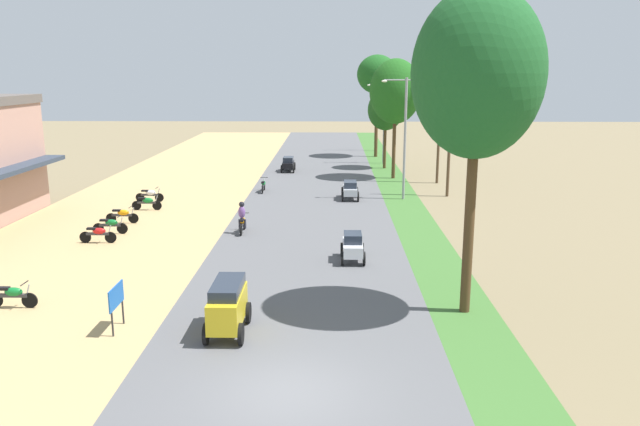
# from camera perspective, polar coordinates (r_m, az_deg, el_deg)

# --- Properties ---
(ground_plane) EXTENTS (180.00, 180.00, 0.00)m
(ground_plane) POSITION_cam_1_polar(r_m,az_deg,el_deg) (16.67, -2.95, -16.53)
(ground_plane) COLOR #7A6B4C
(road_strip) EXTENTS (9.00, 140.00, 0.08)m
(road_strip) POSITION_cam_1_polar(r_m,az_deg,el_deg) (16.65, -2.95, -16.41)
(road_strip) COLOR #565659
(road_strip) RESTS_ON ground
(median_strip) EXTENTS (2.40, 140.00, 0.06)m
(median_strip) POSITION_cam_1_polar(r_m,az_deg,el_deg) (17.24, 17.10, -15.95)
(median_strip) COLOR #3D6B2D
(median_strip) RESTS_ON ground
(parked_motorbike_nearest) EXTENTS (1.80, 0.54, 0.94)m
(parked_motorbike_nearest) POSITION_cam_1_polar(r_m,az_deg,el_deg) (24.34, -26.62, -6.78)
(parked_motorbike_nearest) COLOR black
(parked_motorbike_nearest) RESTS_ON dirt_shoulder
(parked_motorbike_second) EXTENTS (1.80, 0.54, 0.94)m
(parked_motorbike_second) POSITION_cam_1_polar(r_m,az_deg,el_deg) (31.73, -19.87, -1.77)
(parked_motorbike_second) COLOR black
(parked_motorbike_second) RESTS_ON dirt_shoulder
(parked_motorbike_third) EXTENTS (1.80, 0.54, 0.94)m
(parked_motorbike_third) POSITION_cam_1_polar(r_m,az_deg,el_deg) (33.31, -18.84, -1.02)
(parked_motorbike_third) COLOR black
(parked_motorbike_third) RESTS_ON dirt_shoulder
(parked_motorbike_fourth) EXTENTS (1.80, 0.54, 0.94)m
(parked_motorbike_fourth) POSITION_cam_1_polar(r_m,az_deg,el_deg) (35.43, -17.84, -0.13)
(parked_motorbike_fourth) COLOR black
(parked_motorbike_fourth) RESTS_ON dirt_shoulder
(parked_motorbike_fifth) EXTENTS (1.80, 0.54, 0.94)m
(parked_motorbike_fifth) POSITION_cam_1_polar(r_m,az_deg,el_deg) (38.39, -15.74, 0.98)
(parked_motorbike_fifth) COLOR black
(parked_motorbike_fifth) RESTS_ON dirt_shoulder
(parked_motorbike_sixth) EXTENTS (1.80, 0.54, 0.94)m
(parked_motorbike_sixth) POSITION_cam_1_polar(r_m,az_deg,el_deg) (40.80, -15.49, 1.69)
(parked_motorbike_sixth) COLOR black
(parked_motorbike_sixth) RESTS_ON dirt_shoulder
(street_signboard) EXTENTS (0.06, 1.30, 1.50)m
(street_signboard) POSITION_cam_1_polar(r_m,az_deg,el_deg) (20.87, -18.36, -7.59)
(street_signboard) COLOR #262628
(street_signboard) RESTS_ON dirt_shoulder
(median_tree_nearest) EXTENTS (4.26, 4.26, 10.84)m
(median_tree_nearest) POSITION_cam_1_polar(r_m,az_deg,el_deg) (20.74, 14.40, 12.33)
(median_tree_nearest) COLOR #4C351E
(median_tree_nearest) RESTS_ON median_strip
(median_tree_second) EXTENTS (3.94, 3.94, 9.13)m
(median_tree_second) POSITION_cam_1_polar(r_m,az_deg,el_deg) (47.92, 7.00, 11.11)
(median_tree_second) COLOR #4C351E
(median_tree_second) RESTS_ON median_strip
(median_tree_third) EXTENTS (3.04, 3.04, 6.71)m
(median_tree_third) POSITION_cam_1_polar(r_m,az_deg,el_deg) (53.03, 6.11, 9.46)
(median_tree_third) COLOR #4C351E
(median_tree_third) RESTS_ON median_strip
(median_tree_fourth) EXTENTS (3.86, 3.86, 9.74)m
(median_tree_fourth) POSITION_cam_1_polar(r_m,az_deg,el_deg) (60.28, 5.33, 12.63)
(median_tree_fourth) COLOR #4C351E
(median_tree_fourth) RESTS_ON median_strip
(streetlamp_near) EXTENTS (3.16, 0.20, 7.79)m
(streetlamp_near) POSITION_cam_1_polar(r_m,az_deg,el_deg) (40.00, 7.90, 7.61)
(streetlamp_near) COLOR gray
(streetlamp_near) RESTS_ON median_strip
(streetlamp_mid) EXTENTS (3.16, 0.20, 7.19)m
(streetlamp_mid) POSITION_cam_1_polar(r_m,az_deg,el_deg) (56.04, 5.97, 8.85)
(streetlamp_mid) COLOR gray
(streetlamp_mid) RESTS_ON median_strip
(streetlamp_far) EXTENTS (3.16, 0.20, 7.37)m
(streetlamp_far) POSITION_cam_1_polar(r_m,az_deg,el_deg) (65.19, 5.29, 9.51)
(streetlamp_far) COLOR gray
(streetlamp_far) RESTS_ON median_strip
(utility_pole_near) EXTENTS (1.80, 0.20, 8.18)m
(utility_pole_near) POSITION_cam_1_polar(r_m,az_deg,el_deg) (41.73, 11.95, 7.29)
(utility_pole_near) COLOR brown
(utility_pole_near) RESTS_ON ground
(utility_pole_far) EXTENTS (1.80, 0.20, 9.85)m
(utility_pole_far) POSITION_cam_1_polar(r_m,az_deg,el_deg) (46.67, 11.04, 8.94)
(utility_pole_far) COLOR brown
(utility_pole_far) RESTS_ON ground
(car_van_yellow) EXTENTS (1.19, 2.41, 1.67)m
(car_van_yellow) POSITION_cam_1_polar(r_m,az_deg,el_deg) (19.84, -8.56, -8.40)
(car_van_yellow) COLOR gold
(car_van_yellow) RESTS_ON road_strip
(car_hatchback_white) EXTENTS (1.04, 2.00, 1.23)m
(car_hatchback_white) POSITION_cam_1_polar(r_m,az_deg,el_deg) (27.05, 3.05, -3.05)
(car_hatchback_white) COLOR silver
(car_hatchback_white) RESTS_ON road_strip
(car_sedan_silver) EXTENTS (1.10, 2.26, 1.19)m
(car_sedan_silver) POSITION_cam_1_polar(r_m,az_deg,el_deg) (40.12, 2.81, 2.24)
(car_sedan_silver) COLOR #B7BCC1
(car_sedan_silver) RESTS_ON road_strip
(car_sedan_black) EXTENTS (1.10, 2.26, 1.19)m
(car_sedan_black) POSITION_cam_1_polar(r_m,az_deg,el_deg) (51.47, -2.96, 4.62)
(car_sedan_black) COLOR black
(car_sedan_black) RESTS_ON road_strip
(motorbike_foreground_rider) EXTENTS (0.54, 1.80, 1.66)m
(motorbike_foreground_rider) POSITION_cam_1_polar(r_m,az_deg,el_deg) (31.85, -7.21, -0.47)
(motorbike_foreground_rider) COLOR black
(motorbike_foreground_rider) RESTS_ON road_strip
(motorbike_ahead_second) EXTENTS (0.54, 1.80, 0.94)m
(motorbike_ahead_second) POSITION_cam_1_polar(r_m,az_deg,el_deg) (42.74, -5.27, 2.63)
(motorbike_ahead_second) COLOR black
(motorbike_ahead_second) RESTS_ON road_strip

